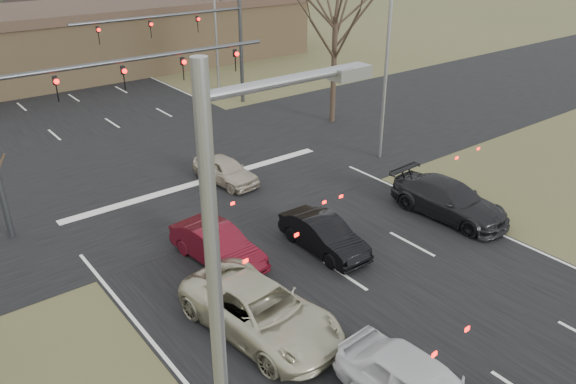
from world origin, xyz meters
The scene contains 12 objects.
ground centered at (0.00, 0.00, 0.00)m, with size 360.00×360.00×0.00m, color #484D29.
road_cross centered at (0.00, 15.00, 0.01)m, with size 200.00×14.00×0.02m, color black.
building centered at (2.00, 38.00, 2.67)m, with size 42.40×10.40×5.30m.
mast_arm_near centered at (-5.23, 13.00, 5.07)m, with size 12.12×0.24×8.00m.
mast_arm_far centered at (6.18, 23.00, 5.02)m, with size 11.12×0.24×8.00m.
streetlight_right_near centered at (8.82, 10.00, 5.59)m, with size 2.34×0.25×10.00m.
streetlight_right_far centered at (9.32, 27.00, 5.59)m, with size 2.34×0.25×10.00m.
car_silver_suv centered at (-4.00, 2.41, 0.76)m, with size 2.52×5.47×1.52m, color #BDB899.
car_black_hatch centered at (0.56, 4.80, 0.65)m, with size 1.38×3.97×1.31m, color black.
car_charcoal_sedan centered at (6.50, 3.66, 0.75)m, with size 2.10×5.16×1.50m, color black.
car_red_ahead centered at (-3.00, 6.52, 0.68)m, with size 1.44×4.12×1.36m, color #4E0B16.
car_silver_ahead centered at (0.90, 12.26, 0.63)m, with size 1.49×3.70×1.26m, color #B5A792.
Camera 1 is at (-11.61, -8.77, 11.14)m, focal length 35.00 mm.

